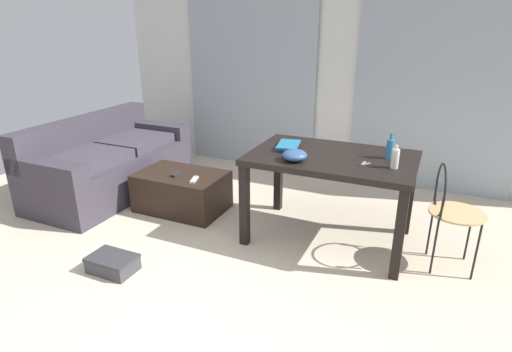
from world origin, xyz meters
The scene contains 15 objects.
ground_plane centered at (0.00, 1.13, 0.00)m, with size 7.36×7.36×0.00m, color beige.
wall_back centered at (0.00, 3.07, 1.24)m, with size 5.61×0.10×2.49m, color silver.
curtains centered at (0.00, 2.98, 1.10)m, with size 3.83×0.03×2.20m.
couch centered at (-2.09, 1.49, 0.32)m, with size 0.86×1.80×0.81m.
coffee_table centered at (-1.09, 1.41, 0.19)m, with size 0.85×0.55×0.38m.
craft_table centered at (0.38, 1.43, 0.66)m, with size 1.32×0.86×0.76m.
wire_chair centered at (1.29, 1.37, 0.52)m, with size 0.40×0.42×0.82m.
bottle_near centered at (0.88, 1.31, 0.83)m, with size 0.06×0.06×0.18m.
bottle_far centered at (0.81, 1.53, 0.84)m, with size 0.06×0.06×0.21m.
bowl centered at (0.15, 1.17, 0.80)m, with size 0.19×0.19×0.09m, color #2D4C7A.
book_stack centered at (-0.01, 1.46, 0.78)m, with size 0.22×0.32×0.04m.
scissors centered at (0.65, 1.30, 0.76)m, with size 0.09×0.12×0.00m.
tv_remote_primary centered at (-1.10, 1.36, 0.39)m, with size 0.05×0.15×0.02m, color #232326.
tv_remote_secondary centered at (-0.87, 1.30, 0.39)m, with size 0.05×0.16×0.02m, color #B7B7B2.
shoebox centered at (-0.96, 0.26, 0.06)m, with size 0.35×0.24×0.12m.
Camera 1 is at (1.14, -1.75, 1.79)m, focal length 29.13 mm.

